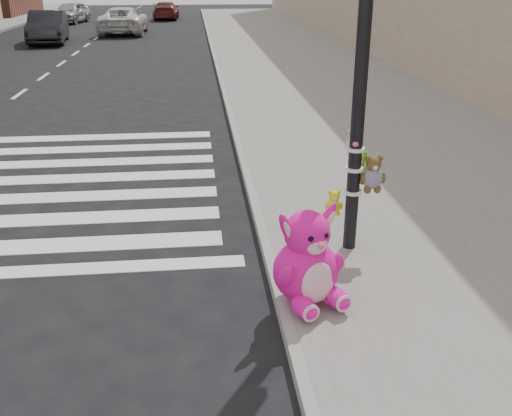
{
  "coord_description": "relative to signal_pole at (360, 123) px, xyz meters",
  "views": [
    {
      "loc": [
        0.72,
        -4.59,
        3.42
      ],
      "look_at": [
        1.39,
        1.75,
        0.75
      ],
      "focal_mm": 40.0,
      "sensor_mm": 36.0,
      "label": 1
    }
  ],
  "objects": [
    {
      "name": "red_teddy",
      "position": [
        -0.84,
        -1.31,
        -1.52
      ],
      "size": [
        0.16,
        0.14,
        0.19
      ],
      "primitive_type": null,
      "rotation": [
        0.0,
        0.0,
        0.51
      ],
      "color": "red",
      "rests_on": "sidewalk_near"
    },
    {
      "name": "car_white_near",
      "position": [
        -5.85,
        28.42,
        -1.02
      ],
      "size": [
        2.52,
        5.33,
        1.47
      ],
      "primitive_type": "imported",
      "rotation": [
        0.0,
        0.0,
        3.13
      ],
      "color": "silver",
      "rests_on": "ground"
    },
    {
      "name": "ground",
      "position": [
        -2.64,
        -1.81,
        -1.75
      ],
      "size": [
        120.0,
        120.0,
        0.0
      ],
      "primitive_type": "plane",
      "color": "black",
      "rests_on": "ground"
    },
    {
      "name": "pink_bunny",
      "position": [
        -0.82,
        -1.24,
        -1.17
      ],
      "size": [
        0.9,
        0.97,
        1.09
      ],
      "rotation": [
        0.0,
        0.0,
        0.37
      ],
      "color": "#FF15A5",
      "rests_on": "sidewalk_near"
    },
    {
      "name": "signal_pole",
      "position": [
        0.0,
        0.0,
        0.0
      ],
      "size": [
        0.7,
        0.5,
        4.0
      ],
      "color": "black",
      "rests_on": "sidewalk_near"
    },
    {
      "name": "car_silver_deep",
      "position": [
        -10.26,
        36.17,
        -1.05
      ],
      "size": [
        2.33,
        4.35,
        1.41
      ],
      "primitive_type": "imported",
      "rotation": [
        0.0,
        0.0,
        -0.17
      ],
      "color": "#A5A5AA",
      "rests_on": "ground"
    },
    {
      "name": "curb_edge",
      "position": [
        -1.09,
        8.19,
        -1.68
      ],
      "size": [
        0.12,
        80.0,
        0.15
      ],
      "primitive_type": "cube",
      "color": "gray",
      "rests_on": "ground"
    },
    {
      "name": "car_maroon_near",
      "position": [
        -3.85,
        38.62,
        -1.13
      ],
      "size": [
        1.87,
        4.36,
        1.25
      ],
      "primitive_type": "imported",
      "rotation": [
        0.0,
        0.0,
        3.11
      ],
      "color": "maroon",
      "rests_on": "ground"
    },
    {
      "name": "car_dark_far",
      "position": [
        -9.14,
        24.25,
        -0.98
      ],
      "size": [
        2.18,
        4.88,
        1.55
      ],
      "primitive_type": "imported",
      "rotation": [
        0.0,
        0.0,
        0.12
      ],
      "color": "black",
      "rests_on": "ground"
    },
    {
      "name": "sidewalk_near",
      "position": [
        2.36,
        8.19,
        -1.68
      ],
      "size": [
        7.0,
        80.0,
        0.14
      ],
      "primitive_type": "cube",
      "color": "slate",
      "rests_on": "ground"
    }
  ]
}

